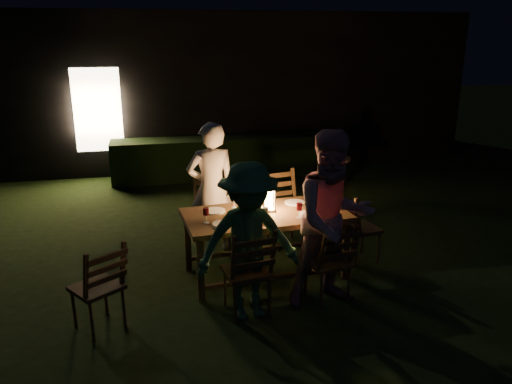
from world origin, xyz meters
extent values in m
plane|color=black|center=(0.00, 0.00, 0.00)|extent=(40.00, 40.00, 0.00)
cube|color=black|center=(0.00, 6.20, 1.60)|extent=(10.00, 4.00, 3.20)
cube|color=#FFE5B2|center=(-2.80, 4.21, 1.35)|extent=(0.90, 0.06, 1.60)
cube|color=black|center=(-0.50, 3.75, 0.40)|extent=(4.20, 0.70, 0.80)
cube|color=#54351C|center=(-0.57, -0.63, 0.75)|extent=(1.95, 1.11, 0.06)
cube|color=#54351C|center=(-1.38, -1.09, 0.34)|extent=(0.07, 0.07, 0.69)
cube|color=#54351C|center=(-1.45, -0.33, 0.34)|extent=(0.07, 0.07, 0.69)
cube|color=#54351C|center=(0.32, -0.93, 0.34)|extent=(0.07, 0.07, 0.69)
cube|color=#54351C|center=(0.24, -0.16, 0.34)|extent=(0.07, 0.07, 0.69)
cube|color=#54351C|center=(-0.94, -1.42, 0.45)|extent=(0.50, 0.48, 0.04)
cube|color=#54351C|center=(-0.92, -1.61, 0.74)|extent=(0.46, 0.21, 0.52)
cube|color=#54351C|center=(-0.05, -1.33, 0.42)|extent=(0.49, 0.48, 0.04)
cube|color=#54351C|center=(-0.01, -1.50, 0.69)|extent=(0.43, 0.22, 0.49)
cube|color=#54351C|center=(-1.09, 0.07, 0.46)|extent=(0.46, 0.44, 0.04)
cube|color=#54351C|center=(-1.09, 0.27, 0.75)|extent=(0.46, 0.16, 0.53)
cube|color=#54351C|center=(-0.09, 0.17, 0.47)|extent=(0.54, 0.52, 0.04)
cube|color=#54351C|center=(-0.13, 0.37, 0.76)|extent=(0.48, 0.24, 0.54)
cube|color=#54351C|center=(0.68, -0.51, 0.43)|extent=(0.48, 0.49, 0.04)
cube|color=#54351C|center=(0.50, -0.54, 0.70)|extent=(0.22, 0.44, 0.50)
cube|color=#54351C|center=(-2.40, -1.41, 0.43)|extent=(0.58, 0.57, 0.04)
cube|color=#54351C|center=(-2.29, -1.56, 0.70)|extent=(0.42, 0.36, 0.49)
imported|color=white|center=(-1.10, 0.14, 0.86)|extent=(0.67, 0.47, 1.72)
imported|color=#B47B8A|center=(-0.04, -1.40, 0.93)|extent=(0.97, 0.79, 1.86)
imported|color=#366D42|center=(-0.94, -1.49, 0.80)|extent=(1.09, 0.70, 1.60)
cube|color=white|center=(-0.52, -0.57, 0.79)|extent=(0.15, 0.15, 0.03)
cube|color=white|center=(-0.52, -0.57, 1.11)|extent=(0.16, 0.16, 0.03)
cylinder|color=#FF9E3F|center=(-0.52, -0.57, 0.91)|extent=(0.09, 0.09, 0.18)
cylinder|color=white|center=(-1.14, -0.46, 0.78)|extent=(0.25, 0.25, 0.01)
cylinder|color=white|center=(-1.09, -0.90, 0.78)|extent=(0.25, 0.25, 0.01)
cylinder|color=white|center=(-0.14, -0.36, 0.78)|extent=(0.25, 0.25, 0.01)
cylinder|color=white|center=(-0.10, -0.80, 0.78)|extent=(0.25, 0.25, 0.01)
cylinder|color=#0F471E|center=(-0.82, -0.65, 0.92)|extent=(0.07, 0.07, 0.28)
cube|color=red|center=(-0.69, -0.96, 0.78)|extent=(0.18, 0.14, 0.01)
cube|color=red|center=(0.01, -0.87, 0.78)|extent=(0.18, 0.14, 0.01)
cube|color=black|center=(-1.16, -0.99, 0.78)|extent=(0.14, 0.07, 0.01)
cylinder|color=olive|center=(1.27, 2.01, 0.70)|extent=(0.53, 0.53, 0.04)
cylinder|color=olive|center=(1.27, 2.01, 0.35)|extent=(0.06, 0.06, 0.70)
cylinder|color=#A5A8AD|center=(1.27, 2.01, 0.83)|extent=(0.30, 0.30, 0.22)
cylinder|color=#0F471E|center=(1.22, 1.97, 0.88)|extent=(0.07, 0.07, 0.32)
cylinder|color=#0F471E|center=(1.32, 2.05, 0.88)|extent=(0.07, 0.07, 0.32)
camera|label=1|loc=(-1.79, -5.90, 2.72)|focal=35.00mm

